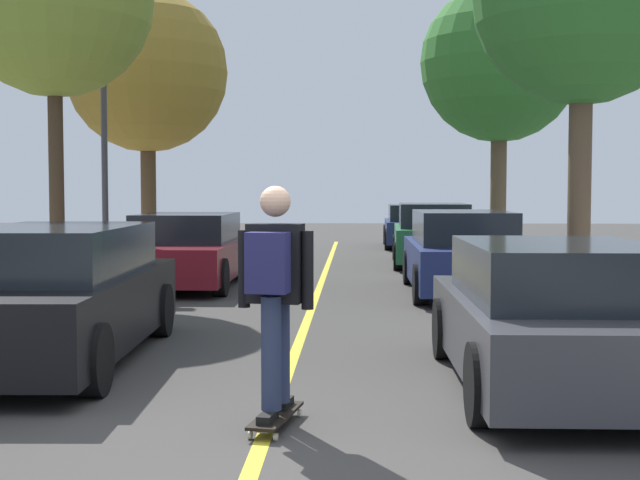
% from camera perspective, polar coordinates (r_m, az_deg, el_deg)
% --- Properties ---
extents(ground, '(80.00, 80.00, 0.00)m').
position_cam_1_polar(ground, '(6.42, -3.73, -12.83)').
color(ground, '#3D3A38').
extents(center_line, '(0.12, 39.20, 0.01)m').
position_cam_1_polar(center_line, '(10.31, -1.36, -6.64)').
color(center_line, gold).
rests_on(center_line, ground).
extents(parked_car_left_nearest, '(1.99, 4.56, 1.40)m').
position_cam_1_polar(parked_car_left_nearest, '(9.49, -16.94, -3.43)').
color(parked_car_left_nearest, black).
rests_on(parked_car_left_nearest, ground).
extents(parked_car_left_near, '(1.98, 4.30, 1.34)m').
position_cam_1_polar(parked_car_left_near, '(16.27, -8.73, -0.72)').
color(parked_car_left_near, maroon).
rests_on(parked_car_left_near, ground).
extents(parked_car_right_nearest, '(1.95, 4.07, 1.31)m').
position_cam_1_polar(parked_car_right_nearest, '(8.14, 15.22, -4.83)').
color(parked_car_right_nearest, '#38383D').
rests_on(parked_car_right_nearest, ground).
extents(parked_car_right_near, '(1.84, 4.37, 1.42)m').
position_cam_1_polar(parked_car_right_near, '(15.10, 9.22, -0.87)').
color(parked_car_right_near, navy).
rests_on(parked_car_right_near, ground).
extents(parked_car_right_far, '(1.97, 4.33, 1.46)m').
position_cam_1_polar(parked_car_right_far, '(20.75, 7.34, 0.34)').
color(parked_car_right_far, '#1E5B33').
rests_on(parked_car_right_far, ground).
extents(parked_car_right_farthest, '(1.93, 4.24, 1.32)m').
position_cam_1_polar(parked_car_right_farthest, '(27.11, 6.17, 0.91)').
color(parked_car_right_farthest, navy).
rests_on(parked_car_right_farthest, ground).
extents(street_tree_left_near, '(3.80, 3.80, 6.32)m').
position_cam_1_polar(street_tree_left_near, '(21.35, -11.19, 10.67)').
color(street_tree_left_near, '#4C3823').
rests_on(street_tree_left_near, sidewalk_left).
extents(street_tree_right_near, '(3.98, 3.98, 6.81)m').
position_cam_1_polar(street_tree_right_near, '(22.81, 11.62, 11.18)').
color(street_tree_right_near, brown).
rests_on(street_tree_right_near, sidewalk_right).
extents(streetlamp, '(0.36, 0.24, 5.22)m').
position_cam_1_polar(streetlamp, '(17.59, -13.88, 7.66)').
color(streetlamp, '#38383D').
rests_on(streetlamp, sidewalk_left).
extents(skateboard, '(0.37, 0.87, 0.10)m').
position_cam_1_polar(skateboard, '(6.70, -2.89, -11.36)').
color(skateboard, black).
rests_on(skateboard, ground).
extents(skateboarder, '(0.59, 0.71, 1.71)m').
position_cam_1_polar(skateboarder, '(6.49, -3.00, -2.98)').
color(skateboarder, black).
rests_on(skateboarder, skateboard).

